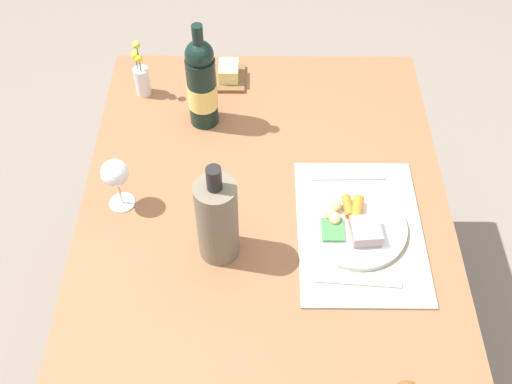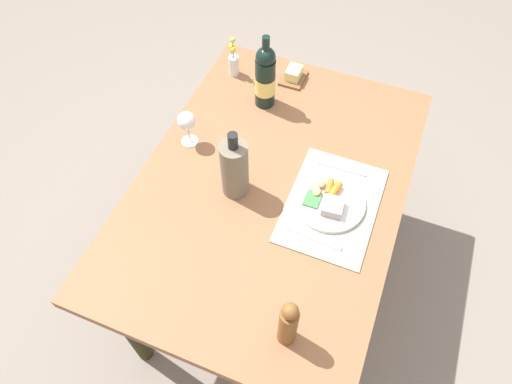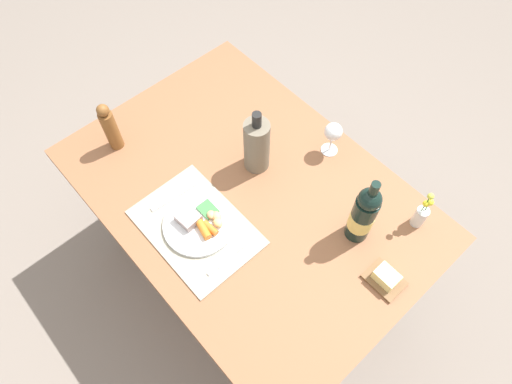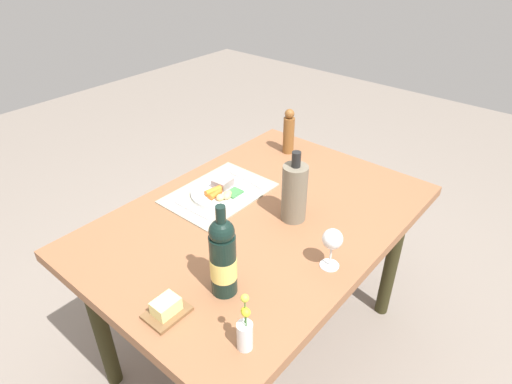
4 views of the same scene
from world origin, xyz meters
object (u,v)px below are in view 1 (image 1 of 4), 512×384
(dining_table, at_px, (264,246))
(cooler_bottle, at_px, (217,219))
(flower_vase, at_px, (141,77))
(knife, at_px, (349,178))
(fork, at_px, (358,281))
(dinner_plate, at_px, (354,225))
(wine_bottle, at_px, (202,84))
(wine_glass, at_px, (115,175))
(butter_dish, at_px, (229,74))

(dining_table, relative_size, cooler_bottle, 4.70)
(flower_vase, bearing_deg, dining_table, -143.95)
(dining_table, height_order, cooler_bottle, cooler_bottle)
(dining_table, xyz_separation_m, flower_vase, (0.51, 0.37, 0.16))
(knife, bearing_deg, fork, 177.59)
(dinner_plate, bearing_deg, wine_bottle, 45.07)
(wine_bottle, bearing_deg, dining_table, -155.58)
(flower_vase, relative_size, wine_glass, 1.27)
(fork, distance_m, flower_vase, 0.90)
(dining_table, relative_size, wine_bottle, 4.22)
(butter_dish, bearing_deg, knife, -140.97)
(butter_dish, xyz_separation_m, wine_bottle, (-0.19, 0.07, 0.11))
(dinner_plate, relative_size, fork, 1.27)
(dining_table, relative_size, flower_vase, 7.09)
(dinner_plate, xyz_separation_m, wine_bottle, (0.40, 0.40, 0.12))
(flower_vase, bearing_deg, dinner_plate, -131.16)
(fork, bearing_deg, wine_bottle, 39.62)
(cooler_bottle, distance_m, wine_bottle, 0.47)
(dinner_plate, bearing_deg, cooler_bottle, 100.71)
(dining_table, bearing_deg, dinner_plate, -92.82)
(dining_table, bearing_deg, butter_dish, 10.99)
(knife, xyz_separation_m, butter_dish, (0.42, 0.34, 0.01))
(knife, distance_m, flower_vase, 0.70)
(dining_table, distance_m, dinner_plate, 0.25)
(wine_bottle, bearing_deg, butter_dish, -19.32)
(fork, bearing_deg, dinner_plate, 2.33)
(butter_dish, bearing_deg, wine_bottle, 160.68)
(knife, height_order, wine_bottle, wine_bottle)
(dinner_plate, height_order, cooler_bottle, cooler_bottle)
(butter_dish, bearing_deg, flower_vase, 104.12)
(dining_table, height_order, knife, knife)
(knife, distance_m, wine_bottle, 0.48)
(cooler_bottle, bearing_deg, dinner_plate, -79.29)
(wine_glass, relative_size, wine_bottle, 0.47)
(fork, distance_m, wine_bottle, 0.70)
(butter_dish, bearing_deg, dining_table, -169.01)
(dining_table, height_order, wine_bottle, wine_bottle)
(knife, height_order, wine_glass, wine_glass)
(fork, relative_size, wine_bottle, 0.62)
(fork, relative_size, butter_dish, 1.57)
(fork, xyz_separation_m, wine_bottle, (0.56, 0.40, 0.13))
(knife, height_order, cooler_bottle, cooler_bottle)
(cooler_bottle, height_order, flower_vase, cooler_bottle)
(butter_dish, bearing_deg, dinner_plate, -150.15)
(fork, relative_size, flower_vase, 1.04)
(butter_dish, bearing_deg, cooler_bottle, 179.96)
(knife, relative_size, flower_vase, 0.99)
(dining_table, bearing_deg, cooler_bottle, 123.70)
(dining_table, xyz_separation_m, knife, (0.16, -0.23, 0.10))
(fork, xyz_separation_m, flower_vase, (0.68, 0.59, 0.06))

